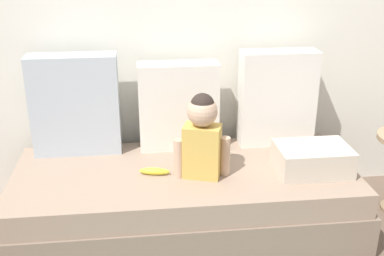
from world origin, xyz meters
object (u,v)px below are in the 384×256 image
throw_pillow_left (75,105)px  folded_blanket (312,159)px  couch (184,200)px  banana (154,171)px  throw_pillow_right (277,98)px  throw_pillow_center (179,106)px  toddler (202,135)px

throw_pillow_left → folded_blanket: throw_pillow_left is taller
couch → banana: size_ratio=11.60×
throw_pillow_left → banana: 0.64m
throw_pillow_left → throw_pillow_right: 1.22m
throw_pillow_center → toddler: bearing=-77.4°
throw_pillow_left → folded_blanket: size_ratio=1.50×
folded_blanket → throw_pillow_right: bearing=102.6°
couch → throw_pillow_right: 0.85m
throw_pillow_right → throw_pillow_center: bearing=180.0°
throw_pillow_center → throw_pillow_right: throw_pillow_right is taller
throw_pillow_left → banana: size_ratio=3.52×
throw_pillow_center → folded_blanket: bearing=-31.0°
banana → throw_pillow_center: bearing=65.0°
throw_pillow_right → banana: bearing=-155.1°
banana → folded_blanket: size_ratio=0.42×
throw_pillow_center → throw_pillow_right: bearing=0.0°
throw_pillow_right → banana: size_ratio=3.47×
throw_pillow_left → throw_pillow_right: throw_pillow_left is taller
throw_pillow_center → toddler: (0.09, -0.40, -0.02)m
couch → throw_pillow_right: (0.61, 0.32, 0.49)m
throw_pillow_right → toddler: size_ratio=1.25×
couch → throw_pillow_right: throw_pillow_right is taller
toddler → throw_pillow_center: bearing=102.6°
throw_pillow_left → toddler: 0.81m
banana → folded_blanket: folded_blanket is taller
throw_pillow_center → banana: size_ratio=3.14×
couch → throw_pillow_left: throw_pillow_left is taller
couch → folded_blanket: bearing=-8.5°
throw_pillow_center → throw_pillow_right: (0.61, 0.00, 0.03)m
couch → folded_blanket: 0.76m
banana → toddler: bearing=-8.8°
toddler → folded_blanket: 0.64m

